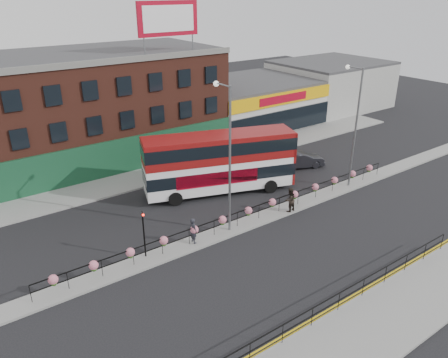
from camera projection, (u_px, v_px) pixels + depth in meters
ground at (248, 224)px, 31.75m from camera, size 120.00×120.00×0.00m
south_pavement at (391, 316)px, 22.82m from camera, size 60.00×4.00×0.15m
north_pavement at (168, 171)px, 40.61m from camera, size 60.00×4.00×0.15m
median at (248, 223)px, 31.72m from camera, size 60.00×1.60×0.15m
yellow_line_inner at (356, 294)px, 24.55m from camera, size 60.00×0.10×0.01m
yellow_line_outer at (358, 295)px, 24.42m from camera, size 60.00×0.10×0.01m
brick_building at (89, 107)px, 42.33m from camera, size 25.00×12.21×10.30m
supermarket at (249, 102)px, 53.98m from camera, size 15.00×12.25×5.30m
warehouse_east at (330, 84)px, 61.74m from camera, size 14.50×12.00×6.30m
billboard at (168, 19)px, 38.85m from camera, size 6.00×0.29×4.40m
median_railing at (248, 211)px, 31.32m from camera, size 30.04×0.56×1.23m
south_railing at (339, 297)px, 22.80m from camera, size 20.04×0.05×1.12m
double_decker_bus at (220, 157)px, 35.50m from camera, size 12.66×6.77×5.02m
car at (300, 160)px, 41.35m from camera, size 4.53×5.64×1.52m
pedestrian_a at (193, 230)px, 28.84m from camera, size 0.66×0.44×1.81m
pedestrian_b at (290, 200)px, 32.87m from camera, size 0.99×0.80×1.91m
lamp_column_west at (228, 148)px, 28.48m from camera, size 0.37×1.79×10.18m
lamp_column_east at (354, 118)px, 35.35m from camera, size 0.36×1.75×9.98m
traffic_light_median at (143, 224)px, 26.76m from camera, size 0.15×0.28×3.65m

